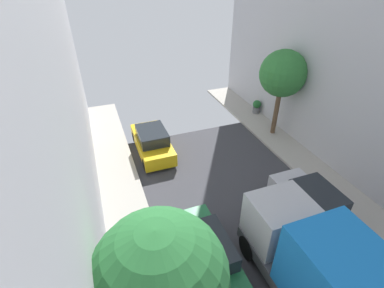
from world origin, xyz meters
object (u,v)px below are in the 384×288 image
delivery_truck (332,285)px  street_tree_1 (283,74)px  potted_plant_3 (257,106)px  parked_car_left_4 (152,142)px  parked_car_left_3 (205,254)px  parked_car_right_2 (313,204)px  street_tree_0 (160,279)px  potted_plant_2 (117,264)px

delivery_truck → street_tree_1: street_tree_1 is taller
delivery_truck → potted_plant_3: (5.67, 13.18, -1.12)m
parked_car_left_4 → street_tree_1: bearing=-5.3°
parked_car_left_4 → parked_car_left_3: bearing=-90.0°
street_tree_1 → parked_car_left_4: bearing=174.7°
parked_car_right_2 → potted_plant_3: 10.01m
parked_car_left_4 → street_tree_0: bearing=-101.5°
street_tree_1 → potted_plant_3: (0.50, 2.91, -3.43)m
street_tree_0 → street_tree_1: street_tree_0 is taller
parked_car_left_4 → parked_car_right_2: (5.40, -7.38, 0.00)m
potted_plant_2 → potted_plant_3: size_ratio=0.96×
parked_car_left_3 → potted_plant_3: (8.37, 10.25, -0.05)m
street_tree_1 → potted_plant_2: size_ratio=5.71×
parked_car_left_4 → potted_plant_3: (8.37, 2.18, -0.05)m
parked_car_left_3 → parked_car_left_4: 8.07m
street_tree_0 → potted_plant_3: size_ratio=5.71×
parked_car_left_4 → parked_car_right_2: size_ratio=1.00×
street_tree_1 → street_tree_0: bearing=-135.5°
potted_plant_3 → parked_car_left_4: bearing=-165.4°
street_tree_1 → delivery_truck: bearing=-116.7°
parked_car_left_4 → street_tree_1: size_ratio=0.78×
delivery_truck → street_tree_1: bearing=63.3°
parked_car_left_4 → potted_plant_2: bearing=-112.5°
parked_car_right_2 → street_tree_0: street_tree_0 is taller
street_tree_0 → delivery_truck: bearing=-4.7°
street_tree_0 → potted_plant_2: size_ratio=5.93×
parked_car_right_2 → potted_plant_2: size_ratio=4.48×
parked_car_left_4 → parked_car_right_2: same height
parked_car_right_2 → street_tree_0: bearing=-156.9°
parked_car_right_2 → street_tree_0: (-7.55, -3.23, 3.53)m
street_tree_0 → parked_car_right_2: bearing=23.1°
parked_car_left_4 → potted_plant_3: parked_car_left_4 is taller
parked_car_left_3 → parked_car_left_4: size_ratio=1.00×
delivery_truck → potted_plant_2: delivery_truck is taller
parked_car_right_2 → street_tree_1: size_ratio=0.78×
parked_car_left_4 → potted_plant_2: parked_car_left_4 is taller
parked_car_left_3 → parked_car_right_2: 5.44m
parked_car_left_3 → street_tree_0: size_ratio=0.76×
delivery_truck → parked_car_right_2: bearing=53.4°
parked_car_left_4 → street_tree_1: 8.60m
street_tree_1 → potted_plant_2: 13.21m
parked_car_right_2 → potted_plant_2: (-8.45, 0.04, -0.05)m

